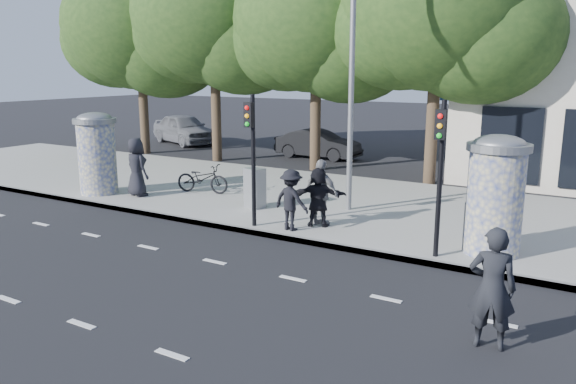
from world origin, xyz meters
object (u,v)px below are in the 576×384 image
Objects in this scene: traffic_pole_near at (252,147)px; car_left at (184,129)px; traffic_pole_far at (440,163)px; man_road at (492,288)px; ped_e at (321,193)px; ad_column_right at (495,192)px; street_lamp at (351,45)px; ad_column_left at (97,151)px; cabinet_right at (477,226)px; bicycle at (202,178)px; cabinet_left at (255,188)px; ped_f at (318,197)px; ped_a at (137,167)px; ped_d at (291,200)px; car_mid at (318,144)px.

car_left is at bearing 136.44° from traffic_pole_near.
traffic_pole_far is 3.99m from man_road.
traffic_pole_near is 7.50m from man_road.
traffic_pole_near is 1.95× the size of ped_e.
street_lamp reaches higher than ad_column_right.
ad_column_left is 1.52× the size of ped_e.
traffic_pole_near is at bearing -116.23° from street_lamp.
car_left is (-17.99, 12.55, -1.39)m from traffic_pole_far.
cabinet_right is (4.05, -1.87, -4.09)m from street_lamp.
car_left is (-14.68, 11.57, -0.19)m from ped_e.
traffic_pole_near is 4.80m from traffic_pole_far.
bicycle is at bearing 170.60° from ad_column_right.
cabinet_left is at bearing 122.45° from traffic_pole_near.
traffic_pole_near is 2.14m from ped_f.
car_left is (-19.79, 15.87, -0.12)m from man_road.
street_lamp is 8.93m from man_road.
car_left is at bearing -29.36° from ped_e.
bicycle is 1.55× the size of cabinet_left.
street_lamp is 7.77m from ped_a.
cabinet_right is at bearing -171.20° from ped_e.
ped_d reaches higher than bicycle.
traffic_pole_far is 1.87× the size of bicycle.
ad_column_left is at bearing -128.21° from car_left.
ped_a is 2.13m from bicycle.
street_lamp is at bearing 63.77° from traffic_pole_near.
ped_e is 0.96× the size of bicycle.
car_mid is at bearing -56.19° from ped_d.
ad_column_right is at bearing 159.48° from ped_f.
ped_f is at bearing -105.88° from car_left.
ped_d is at bearing -21.33° from cabinet_left.
ped_f is at bearing 165.42° from traffic_pole_far.
cabinet_left is (-2.54, 0.83, -0.19)m from ped_f.
bicycle is 9.27m from car_mid.
cabinet_left is (-2.11, 1.48, -0.19)m from ped_d.
traffic_pole_near is at bearing -110.89° from car_left.
ad_column_right is 22.29m from car_left.
cabinet_right is 0.23× the size of car_left.
ped_d is at bearing 67.94° from ped_e.
ped_f is 0.81× the size of man_road.
car_left is at bearing -59.58° from ped_f.
man_road is 0.39× the size of car_left.
ped_f is (-4.34, -0.04, -0.61)m from ad_column_right.
ped_a is (-6.59, -1.79, -3.71)m from street_lamp.
ped_e is 0.43× the size of car_mid.
ped_e is at bearing 178.68° from cabinet_right.
street_lamp reaches higher than man_road.
traffic_pole_far reaches higher than man_road.
cabinet_right is 21.95m from car_left.
street_lamp reaches higher than traffic_pole_far.
ad_column_right reaches higher than cabinet_right.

